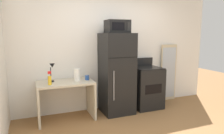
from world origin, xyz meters
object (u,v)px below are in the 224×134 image
(coffee_mug, at_px, (87,78))
(oven_range, at_px, (146,87))
(desk, at_px, (66,94))
(refrigerator, at_px, (117,73))
(desk_lamp, at_px, (52,69))
(leaning_mirror, at_px, (168,73))
(microwave, at_px, (117,27))
(paper_towel_roll, at_px, (77,75))
(spray_bottle, at_px, (50,79))

(coffee_mug, xyz_separation_m, oven_range, (1.38, 0.02, -0.33))
(desk, height_order, coffee_mug, coffee_mug)
(refrigerator, distance_m, oven_range, 0.83)
(desk_lamp, distance_m, leaning_mirror, 2.84)
(microwave, bearing_deg, oven_range, 3.45)
(desk, relative_size, refrigerator, 0.63)
(paper_towel_roll, distance_m, coffee_mug, 0.22)
(desk_lamp, distance_m, microwave, 1.54)
(spray_bottle, bearing_deg, desk, 26.80)
(leaning_mirror, bearing_deg, spray_bottle, -171.83)
(desk, relative_size, leaning_mirror, 0.76)
(paper_towel_roll, distance_m, microwave, 1.26)
(refrigerator, height_order, leaning_mirror, refrigerator)
(refrigerator, bearing_deg, leaning_mirror, 10.36)
(coffee_mug, relative_size, refrigerator, 0.06)
(desk, relative_size, oven_range, 0.97)
(paper_towel_roll, bearing_deg, spray_bottle, -166.11)
(coffee_mug, xyz_separation_m, refrigerator, (0.64, -0.01, 0.04))
(desk, xyz_separation_m, leaning_mirror, (2.59, 0.27, 0.18))
(oven_range, bearing_deg, paper_towel_roll, -178.90)
(spray_bottle, bearing_deg, refrigerator, 5.71)
(leaning_mirror, bearing_deg, desk, -174.14)
(desk, xyz_separation_m, paper_towel_roll, (0.23, -0.02, 0.35))
(spray_bottle, height_order, leaning_mirror, leaning_mirror)
(microwave, bearing_deg, desk, 178.21)
(desk, height_order, spray_bottle, spray_bottle)
(spray_bottle, bearing_deg, coffee_mug, 11.04)
(desk_lamp, xyz_separation_m, paper_towel_roll, (0.46, -0.11, -0.12))
(paper_towel_roll, height_order, spray_bottle, spray_bottle)
(desk_lamp, height_order, oven_range, desk_lamp)
(microwave, xyz_separation_m, oven_range, (0.74, 0.04, -1.34))
(microwave, bearing_deg, paper_towel_roll, 179.04)
(coffee_mug, relative_size, oven_range, 0.09)
(desk, distance_m, microwave, 1.68)
(coffee_mug, relative_size, leaning_mirror, 0.07)
(paper_towel_roll, height_order, microwave, microwave)
(spray_bottle, bearing_deg, leaning_mirror, 8.17)
(refrigerator, xyz_separation_m, oven_range, (0.74, 0.02, -0.37))
(desk, relative_size, desk_lamp, 3.01)
(spray_bottle, distance_m, refrigerator, 1.37)
(paper_towel_roll, xyz_separation_m, refrigerator, (0.84, 0.01, -0.03))
(spray_bottle, distance_m, coffee_mug, 0.74)
(desk, relative_size, paper_towel_roll, 4.42)
(spray_bottle, distance_m, oven_range, 2.14)
(desk, distance_m, leaning_mirror, 2.61)
(leaning_mirror, bearing_deg, oven_range, -162.02)
(coffee_mug, distance_m, oven_range, 1.42)
(spray_bottle, distance_m, leaning_mirror, 2.92)
(desk_lamp, distance_m, coffee_mug, 0.69)
(coffee_mug, height_order, leaning_mirror, leaning_mirror)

